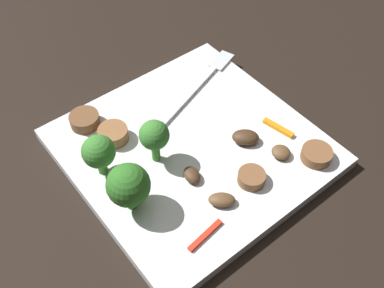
# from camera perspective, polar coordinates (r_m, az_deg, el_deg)

# --- Properties ---
(ground_plane) EXTENTS (1.40, 1.40, 0.00)m
(ground_plane) POSITION_cam_1_polar(r_m,az_deg,el_deg) (0.49, 0.00, -1.02)
(ground_plane) COLOR black
(plate) EXTENTS (0.25, 0.25, 0.01)m
(plate) POSITION_cam_1_polar(r_m,az_deg,el_deg) (0.48, 0.00, -0.52)
(plate) COLOR white
(plate) RESTS_ON ground_plane
(fork) EXTENTS (0.17, 0.07, 0.00)m
(fork) POSITION_cam_1_polar(r_m,az_deg,el_deg) (0.54, 0.62, 7.19)
(fork) COLOR silver
(fork) RESTS_ON plate
(broccoli_floret_0) EXTENTS (0.04, 0.04, 0.05)m
(broccoli_floret_0) POSITION_cam_1_polar(r_m,az_deg,el_deg) (0.41, -8.08, -5.24)
(broccoli_floret_0) COLOR #347525
(broccoli_floret_0) RESTS_ON plate
(broccoli_floret_1) EXTENTS (0.03, 0.03, 0.05)m
(broccoli_floret_1) POSITION_cam_1_polar(r_m,az_deg,el_deg) (0.44, -4.82, 1.01)
(broccoli_floret_1) COLOR #408630
(broccoli_floret_1) RESTS_ON plate
(broccoli_floret_2) EXTENTS (0.03, 0.03, 0.05)m
(broccoli_floret_2) POSITION_cam_1_polar(r_m,az_deg,el_deg) (0.44, -11.77, -1.04)
(broccoli_floret_2) COLOR #408630
(broccoli_floret_2) RESTS_ON plate
(sausage_slice_0) EXTENTS (0.04, 0.04, 0.01)m
(sausage_slice_0) POSITION_cam_1_polar(r_m,az_deg,el_deg) (0.48, 15.53, -1.29)
(sausage_slice_0) COLOR brown
(sausage_slice_0) RESTS_ON plate
(sausage_slice_1) EXTENTS (0.05, 0.05, 0.01)m
(sausage_slice_1) POSITION_cam_1_polar(r_m,az_deg,el_deg) (0.49, -9.97, 1.23)
(sausage_slice_1) COLOR brown
(sausage_slice_1) RESTS_ON plate
(sausage_slice_2) EXTENTS (0.04, 0.04, 0.01)m
(sausage_slice_2) POSITION_cam_1_polar(r_m,az_deg,el_deg) (0.45, 7.56, -4.24)
(sausage_slice_2) COLOR brown
(sausage_slice_2) RESTS_ON plate
(sausage_slice_3) EXTENTS (0.04, 0.04, 0.01)m
(sausage_slice_3) POSITION_cam_1_polar(r_m,az_deg,el_deg) (0.51, -13.47, 2.99)
(sausage_slice_3) COLOR brown
(sausage_slice_3) RESTS_ON plate
(mushroom_0) EXTENTS (0.03, 0.03, 0.01)m
(mushroom_0) POSITION_cam_1_polar(r_m,az_deg,el_deg) (0.48, 6.82, 0.86)
(mushroom_0) COLOR #422B19
(mushroom_0) RESTS_ON plate
(mushroom_1) EXTENTS (0.02, 0.02, 0.01)m
(mushroom_1) POSITION_cam_1_polar(r_m,az_deg,el_deg) (0.47, 11.25, -1.03)
(mushroom_1) COLOR brown
(mushroom_1) RESTS_ON plate
(mushroom_2) EXTENTS (0.02, 0.02, 0.01)m
(mushroom_2) POSITION_cam_1_polar(r_m,az_deg,el_deg) (0.45, -0.02, -3.96)
(mushroom_2) COLOR #422B19
(mushroom_2) RESTS_ON plate
(mushroom_3) EXTENTS (0.03, 0.03, 0.01)m
(mushroom_3) POSITION_cam_1_polar(r_m,az_deg,el_deg) (0.43, 3.81, -7.09)
(mushroom_3) COLOR brown
(mushroom_3) RESTS_ON plate
(pepper_strip_0) EXTENTS (0.01, 0.04, 0.00)m
(pepper_strip_0) POSITION_cam_1_polar(r_m,az_deg,el_deg) (0.50, 10.89, 2.02)
(pepper_strip_0) COLOR orange
(pepper_strip_0) RESTS_ON plate
(pepper_strip_1) EXTENTS (0.04, 0.01, 0.00)m
(pepper_strip_1) POSITION_cam_1_polar(r_m,az_deg,el_deg) (0.42, 1.68, -11.50)
(pepper_strip_1) COLOR red
(pepper_strip_1) RESTS_ON plate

